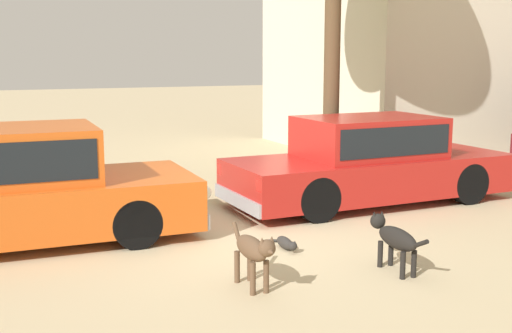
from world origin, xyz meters
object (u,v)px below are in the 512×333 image
(stray_dog_spotted, at_px, (254,251))
(stray_cat, at_px, (286,243))
(parked_sedan_nearest, at_px, (16,187))
(stray_dog_tan, at_px, (394,237))
(parked_sedan_second, at_px, (369,161))

(stray_dog_spotted, bearing_deg, stray_cat, 139.82)
(parked_sedan_nearest, relative_size, stray_cat, 7.38)
(stray_dog_spotted, height_order, stray_cat, stray_dog_spotted)
(stray_dog_tan, distance_m, stray_cat, 1.45)
(stray_dog_spotted, bearing_deg, parked_sedan_nearest, -143.77)
(stray_dog_tan, height_order, stray_cat, stray_dog_tan)
(parked_sedan_second, distance_m, stray_dog_spotted, 4.43)
(parked_sedan_nearest, height_order, stray_dog_tan, parked_sedan_nearest)
(parked_sedan_second, xyz_separation_m, stray_dog_tan, (-1.66, -3.00, -0.31))
(stray_dog_spotted, xyz_separation_m, stray_cat, (0.93, 1.12, -0.34))
(stray_dog_tan, relative_size, stray_cat, 1.71)
(parked_sedan_second, height_order, stray_dog_spotted, parked_sedan_second)
(stray_dog_tan, bearing_deg, parked_sedan_second, -27.07)
(parked_sedan_nearest, bearing_deg, parked_sedan_second, 3.20)
(parked_sedan_second, distance_m, stray_cat, 3.06)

